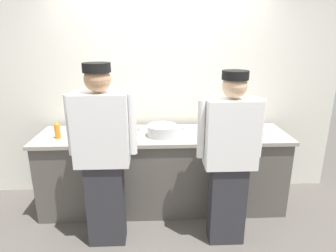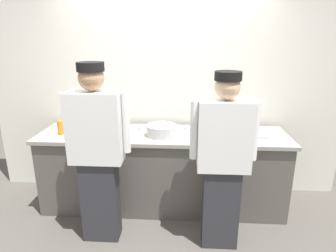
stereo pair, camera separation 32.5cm
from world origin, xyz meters
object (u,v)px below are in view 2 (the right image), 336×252
at_px(chef_center, 223,159).
at_px(ramekin_yellow_sauce, 143,127).
at_px(sheet_tray, 240,134).
at_px(squeeze_bottle_secondary, 212,124).
at_px(squeeze_bottle_primary, 60,127).
at_px(chefs_knife, 91,135).
at_px(mixing_bowl_steel, 161,130).
at_px(plate_stack_front, 94,125).
at_px(ramekin_red_sauce, 187,128).
at_px(chef_near_left, 97,151).

height_order(chef_center, ramekin_yellow_sauce, chef_center).
bearing_deg(sheet_tray, squeeze_bottle_secondary, 163.54).
xyz_separation_m(squeeze_bottle_primary, chefs_knife, (0.34, -0.02, -0.08)).
height_order(mixing_bowl_steel, squeeze_bottle_secondary, squeeze_bottle_secondary).
bearing_deg(plate_stack_front, chefs_knife, -80.53).
bearing_deg(squeeze_bottle_secondary, ramekin_red_sauce, 169.93).
bearing_deg(ramekin_yellow_sauce, ramekin_red_sauce, 2.19).
xyz_separation_m(plate_stack_front, mixing_bowl_steel, (0.82, -0.21, 0.02)).
xyz_separation_m(chef_center, ramekin_yellow_sauce, (-0.83, 0.78, 0.04)).
distance_m(plate_stack_front, squeeze_bottle_secondary, 1.39).
xyz_separation_m(squeeze_bottle_primary, ramekin_yellow_sauce, (0.89, 0.23, -0.06)).
bearing_deg(squeeze_bottle_primary, plate_stack_front, 38.46).
relative_size(mixing_bowl_steel, sheet_tray, 0.67).
bearing_deg(chef_near_left, plate_stack_front, 109.17).
distance_m(chef_near_left, chefs_knife, 0.55).
bearing_deg(sheet_tray, squeeze_bottle_primary, -176.85).
bearing_deg(squeeze_bottle_primary, mixing_bowl_steel, 1.47).
bearing_deg(chefs_knife, chef_near_left, -66.23).
bearing_deg(mixing_bowl_steel, ramekin_yellow_sauce, 138.43).
relative_size(squeeze_bottle_primary, squeeze_bottle_secondary, 0.98).
bearing_deg(squeeze_bottle_secondary, plate_stack_front, 178.40).
bearing_deg(squeeze_bottle_primary, ramekin_yellow_sauce, 14.50).
bearing_deg(chef_near_left, squeeze_bottle_primary, 137.46).
xyz_separation_m(squeeze_bottle_secondary, ramekin_red_sauce, (-0.28, 0.05, -0.07)).
bearing_deg(plate_stack_front, squeeze_bottle_secondary, -1.60).
relative_size(squeeze_bottle_primary, ramekin_yellow_sauce, 1.73).
distance_m(chef_near_left, mixing_bowl_steel, 0.78).
xyz_separation_m(chef_near_left, mixing_bowl_steel, (0.56, 0.55, 0.03)).
bearing_deg(ramekin_yellow_sauce, plate_stack_front, 179.19).
height_order(mixing_bowl_steel, ramekin_red_sauce, mixing_bowl_steel).
distance_m(sheet_tray, squeeze_bottle_primary, 2.00).
xyz_separation_m(sheet_tray, squeeze_bottle_primary, (-1.99, -0.11, 0.08)).
xyz_separation_m(mixing_bowl_steel, squeeze_bottle_primary, (-1.12, -0.03, 0.03)).
bearing_deg(ramekin_yellow_sauce, chef_center, -43.03).
distance_m(sheet_tray, ramekin_red_sauce, 0.60).
distance_m(mixing_bowl_steel, ramekin_yellow_sauce, 0.31).
distance_m(squeeze_bottle_secondary, ramekin_red_sauce, 0.29).
relative_size(plate_stack_front, squeeze_bottle_primary, 1.11).
bearing_deg(squeeze_bottle_secondary, chef_near_left, -147.35).
bearing_deg(chefs_knife, sheet_tray, 4.41).
bearing_deg(mixing_bowl_steel, chefs_knife, -176.60).
xyz_separation_m(mixing_bowl_steel, ramekin_yellow_sauce, (-0.23, 0.20, -0.03)).
distance_m(chef_near_left, ramekin_yellow_sauce, 0.82).
relative_size(sheet_tray, squeeze_bottle_primary, 2.59).
bearing_deg(chef_center, squeeze_bottle_primary, 162.39).
bearing_deg(ramekin_red_sauce, chefs_knife, -165.82).
xyz_separation_m(mixing_bowl_steel, squeeze_bottle_secondary, (0.56, 0.17, 0.03)).
height_order(chef_near_left, sheet_tray, chef_near_left).
height_order(squeeze_bottle_primary, ramekin_red_sauce, squeeze_bottle_primary).
bearing_deg(plate_stack_front, chef_near_left, -70.83).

